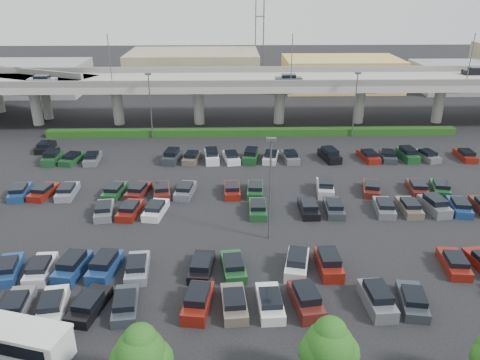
# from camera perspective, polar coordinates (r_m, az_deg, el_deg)

# --- Properties ---
(ground) EXTENTS (280.00, 280.00, 0.00)m
(ground) POSITION_cam_1_polar(r_m,az_deg,el_deg) (53.13, 2.82, -2.76)
(ground) COLOR black
(overpass) EXTENTS (150.00, 13.00, 15.80)m
(overpass) POSITION_cam_1_polar(r_m,az_deg,el_deg) (81.35, 1.19, 11.65)
(overpass) COLOR #97968F
(overpass) RESTS_ON ground
(hedge) EXTENTS (66.00, 1.60, 1.10)m
(hedge) POSITION_cam_1_polar(r_m,az_deg,el_deg) (76.19, 1.53, 5.86)
(hedge) COLOR #143E12
(hedge) RESTS_ON ground
(tree_row) EXTENTS (65.07, 3.66, 5.94)m
(tree_row) POSITION_cam_1_polar(r_m,az_deg,el_deg) (29.21, 8.22, -19.50)
(tree_row) COLOR #332316
(tree_row) RESTS_ON ground
(shuttle_bus) EXTENTS (7.82, 4.47, 2.38)m
(shuttle_bus) POSITION_cam_1_polar(r_m,az_deg,el_deg) (35.95, -25.70, -17.11)
(shuttle_bus) COLOR silver
(shuttle_bus) RESTS_ON ground
(parked_cars) EXTENTS (62.99, 41.56, 1.67)m
(parked_cars) POSITION_cam_1_polar(r_m,az_deg,el_deg) (49.05, 1.90, -4.28)
(parked_cars) COLOR silver
(parked_cars) RESTS_ON ground
(light_poles) EXTENTS (66.90, 48.38, 10.30)m
(light_poles) POSITION_cam_1_polar(r_m,az_deg,el_deg) (52.46, -1.71, 4.29)
(light_poles) COLOR #545459
(light_poles) RESTS_ON ground
(distant_buildings) EXTENTS (138.00, 24.00, 9.00)m
(distant_buildings) POSITION_cam_1_polar(r_m,az_deg,el_deg) (112.33, 7.11, 13.02)
(distant_buildings) COLOR gray
(distant_buildings) RESTS_ON ground
(comm_tower) EXTENTS (2.40, 2.40, 30.00)m
(comm_tower) POSITION_cam_1_polar(r_m,az_deg,el_deg) (122.13, 2.43, 19.59)
(comm_tower) COLOR #545459
(comm_tower) RESTS_ON ground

